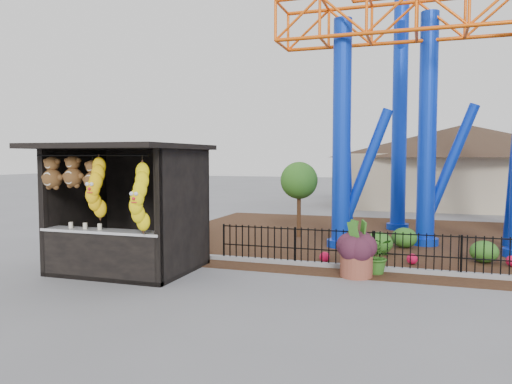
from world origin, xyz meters
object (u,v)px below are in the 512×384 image
(potted_plant, at_px, (377,256))
(terracotta_planter, at_px, (356,264))
(prize_booth, at_px, (122,210))
(roller_coaster, at_px, (466,44))

(potted_plant, bearing_deg, terracotta_planter, -134.17)
(prize_booth, distance_m, roller_coaster, 11.99)
(prize_booth, relative_size, roller_coaster, 0.32)
(roller_coaster, bearing_deg, terracotta_planter, -113.86)
(potted_plant, bearing_deg, prize_booth, -163.57)
(prize_booth, bearing_deg, potted_plant, 16.92)
(prize_booth, height_order, potted_plant, prize_booth)
(roller_coaster, distance_m, terracotta_planter, 8.98)
(prize_booth, xyz_separation_m, potted_plant, (5.91, 1.80, -1.09))
(roller_coaster, relative_size, terracotta_planter, 14.60)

